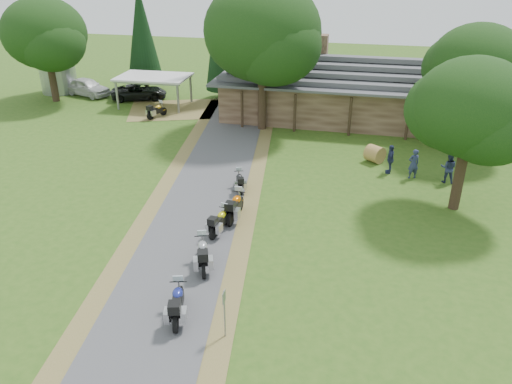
% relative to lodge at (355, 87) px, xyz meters
% --- Properties ---
extents(ground, '(120.00, 120.00, 0.00)m').
position_rel_lodge_xyz_m(ground, '(-6.00, -24.00, -2.45)').
color(ground, '#325818').
rests_on(ground, ground).
extents(driveway, '(51.95, 51.95, 0.00)m').
position_rel_lodge_xyz_m(driveway, '(-6.50, -20.00, -2.45)').
color(driveway, '#404043').
rests_on(driveway, ground).
extents(lodge, '(21.40, 9.40, 4.90)m').
position_rel_lodge_xyz_m(lodge, '(0.00, 0.00, 0.00)').
color(lodge, brown).
rests_on(lodge, ground).
extents(silo, '(3.62, 3.62, 6.64)m').
position_rel_lodge_xyz_m(silo, '(-27.49, 1.79, 0.87)').
color(silo, gray).
rests_on(silo, ground).
extents(carport, '(6.08, 4.17, 2.58)m').
position_rel_lodge_xyz_m(carport, '(-16.78, -0.48, -1.16)').
color(carport, silver).
rests_on(carport, ground).
extents(car_white_sedan, '(4.37, 6.52, 2.01)m').
position_rel_lodge_xyz_m(car_white_sedan, '(-24.28, 1.26, -1.45)').
color(car_white_sedan, silver).
rests_on(car_white_sedan, ground).
extents(car_dark_suv, '(4.10, 5.76, 2.03)m').
position_rel_lodge_xyz_m(car_dark_suv, '(-19.04, 1.09, -1.44)').
color(car_dark_suv, black).
rests_on(car_dark_suv, ground).
extents(motorcycle_row_a, '(1.17, 2.12, 1.38)m').
position_rel_lodge_xyz_m(motorcycle_row_a, '(-4.81, -26.12, -1.76)').
color(motorcycle_row_a, navy).
rests_on(motorcycle_row_a, ground).
extents(motorcycle_row_b, '(1.34, 2.18, 1.42)m').
position_rel_lodge_xyz_m(motorcycle_row_b, '(-4.94, -22.84, -1.74)').
color(motorcycle_row_b, '#96979C').
rests_on(motorcycle_row_b, ground).
extents(motorcycle_row_c, '(0.90, 1.93, 1.27)m').
position_rel_lodge_xyz_m(motorcycle_row_c, '(-5.08, -19.89, -1.81)').
color(motorcycle_row_c, '#C7C00E').
rests_on(motorcycle_row_c, ground).
extents(motorcycle_row_d, '(0.75, 2.15, 1.46)m').
position_rel_lodge_xyz_m(motorcycle_row_d, '(-4.74, -18.39, -1.72)').
color(motorcycle_row_d, '#D35E02').
rests_on(motorcycle_row_d, ground).
extents(motorcycle_row_e, '(1.09, 1.77, 1.15)m').
position_rel_lodge_xyz_m(motorcycle_row_e, '(-5.38, -15.17, -1.87)').
color(motorcycle_row_e, black).
rests_on(motorcycle_row_e, ground).
extents(motorcycle_carport_a, '(1.26, 1.97, 1.28)m').
position_rel_lodge_xyz_m(motorcycle_carport_a, '(-15.31, -3.64, -1.81)').
color(motorcycle_carport_a, yellow).
rests_on(motorcycle_carport_a, ground).
extents(person_a, '(0.72, 0.64, 2.12)m').
position_rel_lodge_xyz_m(person_a, '(4.13, -11.30, -1.39)').
color(person_a, navy).
rests_on(person_a, ground).
extents(person_b, '(0.66, 0.52, 2.14)m').
position_rel_lodge_xyz_m(person_b, '(6.05, -11.46, -1.38)').
color(person_b, navy).
rests_on(person_b, ground).
extents(person_c, '(0.44, 0.60, 2.08)m').
position_rel_lodge_xyz_m(person_c, '(2.81, -10.79, -1.41)').
color(person_c, navy).
rests_on(person_c, ground).
extents(hay_bale, '(1.44, 1.45, 1.07)m').
position_rel_lodge_xyz_m(hay_bale, '(1.91, -9.24, -1.91)').
color(hay_bale, olive).
rests_on(hay_bale, ground).
extents(sign_post, '(0.35, 0.06, 1.94)m').
position_rel_lodge_xyz_m(sign_post, '(-2.83, -26.75, -1.48)').
color(sign_post, gray).
rests_on(sign_post, ground).
extents(oak_lodge_left, '(8.23, 8.23, 11.47)m').
position_rel_lodge_xyz_m(oak_lodge_left, '(-6.47, -4.45, 3.28)').
color(oak_lodge_left, black).
rests_on(oak_lodge_left, ground).
extents(oak_lodge_right, '(6.01, 6.01, 9.16)m').
position_rel_lodge_xyz_m(oak_lodge_right, '(7.65, -5.59, 2.13)').
color(oak_lodge_right, black).
rests_on(oak_lodge_right, ground).
extents(oak_driveway, '(5.67, 5.67, 8.73)m').
position_rel_lodge_xyz_m(oak_driveway, '(6.08, -14.76, 1.91)').
color(oak_driveway, black).
rests_on(oak_driveway, ground).
extents(oak_silo, '(7.00, 7.00, 9.45)m').
position_rel_lodge_xyz_m(oak_silo, '(-26.08, -1.11, 2.27)').
color(oak_silo, black).
rests_on(oak_silo, ground).
extents(cedar_near, '(3.66, 3.66, 13.68)m').
position_rel_lodge_xyz_m(cedar_near, '(-11.39, 3.02, 4.39)').
color(cedar_near, black).
rests_on(cedar_near, ground).
extents(cedar_far, '(3.37, 3.37, 9.71)m').
position_rel_lodge_xyz_m(cedar_far, '(-19.76, 4.31, 2.40)').
color(cedar_far, black).
rests_on(cedar_far, ground).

